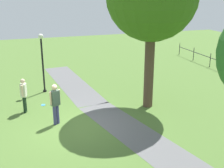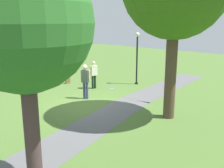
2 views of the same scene
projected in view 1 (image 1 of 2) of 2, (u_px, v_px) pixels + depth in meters
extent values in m
plane|color=#4B6B2E|center=(77.00, 126.00, 12.64)|extent=(48.00, 48.00, 0.00)
cube|color=#5A5A5B|center=(71.00, 83.00, 18.34)|extent=(8.13, 2.47, 0.01)
cube|color=#5A5A5B|center=(141.00, 138.00, 11.63)|extent=(8.17, 3.48, 0.01)
cylinder|color=#4F3C2D|center=(149.00, 69.00, 14.18)|extent=(0.47, 0.47, 3.90)
cylinder|color=black|center=(45.00, 91.00, 16.79)|extent=(0.20, 0.20, 0.10)
cylinder|color=black|center=(43.00, 66.00, 16.33)|extent=(0.10, 0.10, 3.03)
sphere|color=white|center=(41.00, 36.00, 15.81)|extent=(0.28, 0.28, 0.28)
cylinder|color=#414079|center=(55.00, 115.00, 12.66)|extent=(0.13, 0.13, 0.88)
cylinder|color=#414079|center=(58.00, 114.00, 12.76)|extent=(0.13, 0.13, 0.88)
cube|color=#435948|center=(55.00, 98.00, 12.47)|extent=(0.38, 0.43, 0.66)
cylinder|color=beige|center=(51.00, 98.00, 12.31)|extent=(0.08, 0.08, 0.59)
cylinder|color=beige|center=(59.00, 96.00, 12.61)|extent=(0.08, 0.08, 0.59)
sphere|color=beige|center=(54.00, 87.00, 12.32)|extent=(0.24, 0.24, 0.24)
cylinder|color=black|center=(24.00, 105.00, 13.84)|extent=(0.13, 0.13, 0.81)
cylinder|color=black|center=(25.00, 104.00, 14.00)|extent=(0.13, 0.13, 0.81)
cube|color=beige|center=(23.00, 90.00, 13.70)|extent=(0.41, 0.33, 0.61)
cylinder|color=beige|center=(22.00, 91.00, 13.48)|extent=(0.08, 0.08, 0.54)
cylinder|color=beige|center=(24.00, 88.00, 13.89)|extent=(0.08, 0.08, 0.54)
sphere|color=beige|center=(22.00, 81.00, 13.56)|extent=(0.22, 0.22, 0.22)
cylinder|color=#409BE1|center=(43.00, 105.00, 14.86)|extent=(0.22, 0.22, 0.02)
cylinder|color=black|center=(180.00, 49.00, 25.81)|extent=(0.05, 0.05, 1.05)
cylinder|color=black|center=(194.00, 54.00, 23.83)|extent=(0.05, 0.05, 1.05)
cylinder|color=black|center=(210.00, 60.00, 21.85)|extent=(0.05, 0.05, 1.05)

